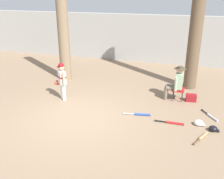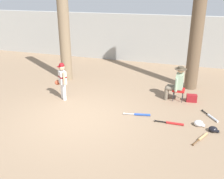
# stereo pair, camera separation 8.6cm
# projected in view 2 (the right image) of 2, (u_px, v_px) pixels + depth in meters

# --- Properties ---
(ground_plane) EXTENTS (60.00, 60.00, 0.00)m
(ground_plane) POSITION_uv_depth(u_px,v_px,m) (78.00, 119.00, 7.66)
(ground_plane) COLOR #897056
(concrete_back_wall) EXTENTS (18.00, 0.36, 2.40)m
(concrete_back_wall) POSITION_uv_depth(u_px,v_px,m) (135.00, 38.00, 13.40)
(concrete_back_wall) COLOR #9E9E99
(concrete_back_wall) RESTS_ON ground
(tree_near_player) EXTENTS (0.71, 0.71, 4.82)m
(tree_near_player) POSITION_uv_depth(u_px,v_px,m) (64.00, 30.00, 10.26)
(tree_near_player) COLOR #7F6B51
(tree_near_player) RESTS_ON ground
(tree_behind_spectator) EXTENTS (0.68, 0.68, 5.90)m
(tree_behind_spectator) POSITION_uv_depth(u_px,v_px,m) (198.00, 18.00, 9.08)
(tree_behind_spectator) COLOR brown
(tree_behind_spectator) RESTS_ON ground
(young_ballplayer) EXTENTS (0.57, 0.44, 1.31)m
(young_ballplayer) POSITION_uv_depth(u_px,v_px,m) (62.00, 79.00, 8.76)
(young_ballplayer) COLOR white
(young_ballplayer) RESTS_ON ground
(folding_stool) EXTENTS (0.41, 0.41, 0.41)m
(folding_stool) POSITION_uv_depth(u_px,v_px,m) (179.00, 90.00, 8.80)
(folding_stool) COLOR red
(folding_stool) RESTS_ON ground
(seated_spectator) EXTENTS (0.67, 0.53, 1.20)m
(seated_spectator) POSITION_uv_depth(u_px,v_px,m) (176.00, 82.00, 8.73)
(seated_spectator) COLOR #6B6051
(seated_spectator) RESTS_ON ground
(handbag_beside_stool) EXTENTS (0.36, 0.22, 0.26)m
(handbag_beside_stool) POSITION_uv_depth(u_px,v_px,m) (192.00, 98.00, 8.75)
(handbag_beside_stool) COLOR maroon
(handbag_beside_stool) RESTS_ON ground
(bat_blue_youth) EXTENTS (0.81, 0.22, 0.07)m
(bat_blue_youth) POSITION_uv_depth(u_px,v_px,m) (140.00, 115.00, 7.83)
(bat_blue_youth) COLOR #2347AD
(bat_blue_youth) RESTS_ON ground
(bat_aluminum_silver) EXTENTS (0.48, 0.68, 0.07)m
(bat_aluminum_silver) POSITION_uv_depth(u_px,v_px,m) (212.00, 117.00, 7.68)
(bat_aluminum_silver) COLOR #B7BCC6
(bat_aluminum_silver) RESTS_ON ground
(bat_red_barrel) EXTENTS (0.82, 0.07, 0.07)m
(bat_red_barrel) POSITION_uv_depth(u_px,v_px,m) (173.00, 123.00, 7.33)
(bat_red_barrel) COLOR red
(bat_red_barrel) RESTS_ON ground
(bat_wood_tan) EXTENTS (0.39, 0.70, 0.07)m
(bat_wood_tan) POSITION_uv_depth(u_px,v_px,m) (202.00, 137.00, 6.63)
(bat_wood_tan) COLOR tan
(bat_wood_tan) RESTS_ON ground
(batting_helmet_white) EXTENTS (0.30, 0.23, 0.18)m
(batting_helmet_white) POSITION_uv_depth(u_px,v_px,m) (199.00, 123.00, 7.23)
(batting_helmet_white) COLOR silver
(batting_helmet_white) RESTS_ON ground
(batting_helmet_black) EXTENTS (0.28, 0.22, 0.16)m
(batting_helmet_black) POSITION_uv_depth(u_px,v_px,m) (213.00, 129.00, 6.94)
(batting_helmet_black) COLOR black
(batting_helmet_black) RESTS_ON ground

